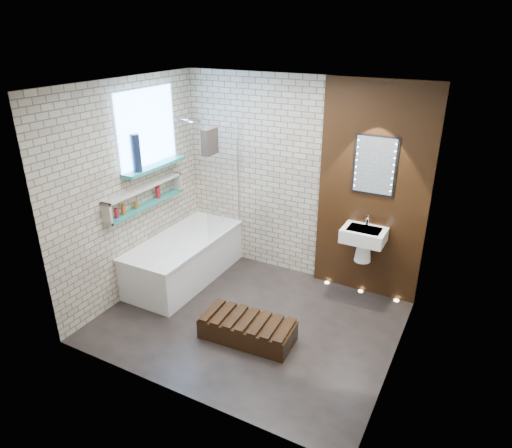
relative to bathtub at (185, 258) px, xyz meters
The scene contains 15 objects.
ground 1.34m from the bathtub, 20.18° to the right, with size 3.20×3.20×0.00m, color black.
room_shell 1.65m from the bathtub, 20.18° to the right, with size 3.24×3.20×2.60m.
walnut_panel 2.53m from the bathtub, 20.65° to the left, with size 1.30×0.06×2.60m, color black.
clerestory_window 1.65m from the bathtub, 163.78° to the right, with size 0.18×1.00×0.94m.
display_niche 1.00m from the bathtub, 135.46° to the right, with size 0.14×1.30×0.26m.
bathtub is the anchor object (origin of this frame).
bath_screen 1.14m from the bathtub, 51.10° to the left, with size 0.01×0.78×1.40m, color white.
towel 1.61m from the bathtub, 25.77° to the left, with size 0.09×0.24×0.31m, color black.
shower_head 1.78m from the bathtub, 98.54° to the left, with size 0.18×0.18×0.02m, color silver.
washbasin 2.32m from the bathtub, 16.01° to the left, with size 0.50×0.36×0.58m.
led_mirror 2.68m from the bathtub, 19.78° to the left, with size 0.50×0.02×0.70m.
walnut_step 1.56m from the bathtub, 28.87° to the right, with size 1.00×0.44×0.22m, color black.
niche_bottles 1.01m from the bathtub, 126.65° to the right, with size 0.06×0.79×0.15m.
sill_vases 1.56m from the bathtub, 124.28° to the right, with size 0.10×0.10×0.44m.
floor_uplights 2.32m from the bathtub, 19.02° to the left, with size 0.96×0.06×0.01m.
Camera 1 is at (2.11, -3.81, 3.12)m, focal length 32.04 mm.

